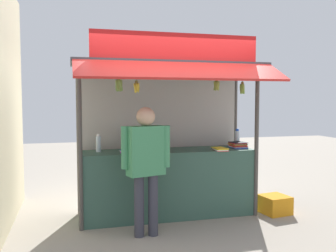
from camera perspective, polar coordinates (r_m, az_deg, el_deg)
The scene contains 16 objects.
ground_plane at distance 5.60m, azimuth 0.00°, elevation -13.53°, with size 20.00×20.00×0.00m, color #9E9384.
stall_counter at distance 5.48m, azimuth 0.00°, elevation -8.72°, with size 2.49×0.62×0.96m, color #385B4C.
stall_structure at distance 5.43m, azimuth -0.23°, elevation 2.44°, with size 2.69×1.46×2.56m.
water_bottle_rear_center at distance 5.50m, azimuth -6.30°, elevation -2.03°, with size 0.09×0.09×0.32m.
water_bottle_far_left at distance 5.96m, azimuth 10.53°, elevation -1.81°, with size 0.08×0.08×0.27m.
water_bottle_mid_right at distance 5.29m, azimuth -10.58°, elevation -2.66°, with size 0.07×0.07×0.25m.
magazine_stack_right at distance 5.13m, azimuth -6.12°, elevation -3.94°, with size 0.22×0.25×0.03m.
magazine_stack_back_left at distance 5.74m, azimuth 10.62°, elevation -2.86°, with size 0.25×0.27×0.09m.
magazine_stack_front_right at distance 5.41m, azimuth 7.97°, elevation -3.51°, with size 0.19×0.28×0.04m.
banana_bunch_rightmost at distance 5.29m, azimuth 11.28°, elevation 5.63°, with size 0.08×0.08×0.31m.
banana_bunch_inner_right at distance 4.80m, azimuth -7.49°, elevation 6.20°, with size 0.11×0.11×0.28m.
banana_bunch_leftmost at distance 4.83m, azimuth -4.82°, elevation 5.91°, with size 0.09×0.08×0.30m.
banana_bunch_inner_left at distance 5.14m, azimuth 7.43°, elevation 6.15°, with size 0.09×0.09×0.26m.
vendor_person at distance 4.59m, azimuth -3.39°, elevation -5.07°, with size 0.61×0.31×1.60m.
plastic_crate at distance 5.89m, azimuth 16.00°, elevation -11.45°, with size 0.38×0.38×0.27m, color orange.
neighbour_wall at distance 5.53m, azimuth -23.87°, elevation 3.03°, with size 0.20×2.40×3.25m, color beige.
Camera 1 is at (-1.36, -5.16, 1.69)m, focal length 39.90 mm.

